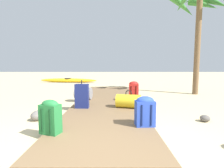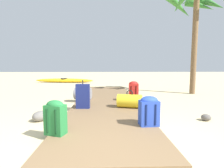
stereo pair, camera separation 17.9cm
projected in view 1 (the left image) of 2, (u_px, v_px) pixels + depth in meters
ground_plane at (105, 109)px, 4.63m from camera, size 60.00×60.00×0.00m
boardwalk at (106, 102)px, 5.33m from camera, size 1.78×7.08×0.08m
suitcase_navy at (81, 96)px, 4.35m from camera, size 0.34×0.18×0.70m
duffel_bag_grey at (83, 93)px, 5.51m from camera, size 0.56×0.46×0.49m
duffel_bag_yellow at (128, 101)px, 4.39m from camera, size 0.68×0.48×0.45m
backpack_green at (50, 116)px, 2.69m from camera, size 0.34×0.28×0.53m
backpack_red at (133, 91)px, 5.19m from camera, size 0.30×0.29×0.60m
backpack_blue at (144, 110)px, 3.05m from camera, size 0.34×0.26×0.52m
palm_tree_near_right at (199, 7)px, 6.71m from camera, size 2.22×2.37×4.12m
kayak at (68, 80)px, 12.21m from camera, size 4.10×1.04×0.29m
rock_right_mid at (204, 118)px, 3.55m from camera, size 0.24×0.23×0.13m
rock_left_near at (38, 115)px, 3.63m from camera, size 0.40×0.42×0.21m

